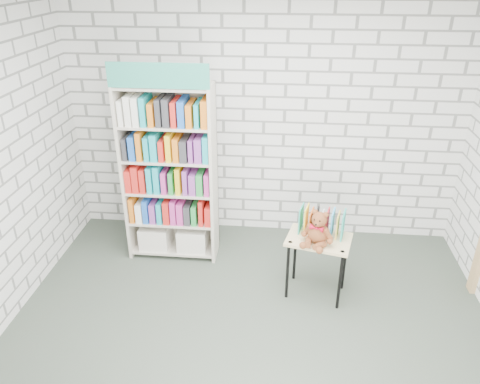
{
  "coord_description": "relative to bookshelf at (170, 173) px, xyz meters",
  "views": [
    {
      "loc": [
        0.23,
        -3.13,
        3.07
      ],
      "look_at": [
        -0.17,
        0.95,
        1.02
      ],
      "focal_mm": 35.0,
      "sensor_mm": 36.0,
      "label": 1
    }
  ],
  "objects": [
    {
      "name": "bookshelf",
      "position": [
        0.0,
        0.0,
        0.0
      ],
      "size": [
        0.98,
        0.38,
        2.21
      ],
      "color": "beige",
      "rests_on": "ground"
    },
    {
      "name": "teddy_bear",
      "position": [
        1.56,
        -0.69,
        -0.22
      ],
      "size": [
        0.32,
        0.31,
        0.34
      ],
      "color": "brown",
      "rests_on": "display_table"
    },
    {
      "name": "room_shell",
      "position": [
        0.97,
        -1.36,
        0.78
      ],
      "size": [
        4.52,
        4.02,
        2.81
      ],
      "color": "silver",
      "rests_on": "ground"
    },
    {
      "name": "display_table",
      "position": [
        1.58,
        -0.6,
        -0.45
      ],
      "size": [
        0.69,
        0.55,
        0.65
      ],
      "color": "#DAC383",
      "rests_on": "ground"
    },
    {
      "name": "table_books",
      "position": [
        1.6,
        -0.51,
        -0.23
      ],
      "size": [
        0.45,
        0.28,
        0.25
      ],
      "color": "teal",
      "rests_on": "display_table"
    },
    {
      "name": "ground",
      "position": [
        0.97,
        -1.36,
        -1.01
      ],
      "size": [
        4.5,
        4.5,
        0.0
      ],
      "primitive_type": "plane",
      "color": "#3D473C",
      "rests_on": "ground"
    }
  ]
}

